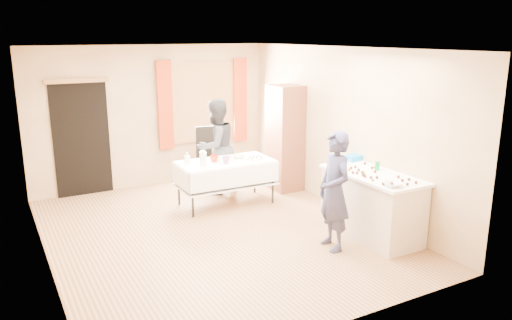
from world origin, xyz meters
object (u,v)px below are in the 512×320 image
party_table (226,179)px  chair (210,168)px  counter (372,205)px  woman (216,147)px  cabinet (285,138)px  girl (334,191)px

party_table → chair: bearing=80.8°
counter → chair: chair is taller
counter → chair: bearing=107.0°
chair → woman: (-0.07, -0.46, 0.52)m
party_table → woman: bearing=79.8°
counter → woman: 3.09m
cabinet → chair: bearing=142.5°
party_table → girl: 2.36m
cabinet → woman: bearing=161.4°
cabinet → girl: cabinet is taller
girl → woman: woman is taller
girl → counter: bearing=104.3°
cabinet → girl: bearing=-108.2°
girl → chair: bearing=-168.3°
party_table → counter: bearing=-59.7°
party_table → chair: chair is taller
cabinet → chair: 1.54m
cabinet → chair: size_ratio=1.73×
party_table → girl: (0.49, -2.28, 0.35)m
cabinet → girl: (-0.84, -2.56, -0.16)m
counter → party_table: size_ratio=0.95×
party_table → chair: (0.21, 1.13, -0.12)m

